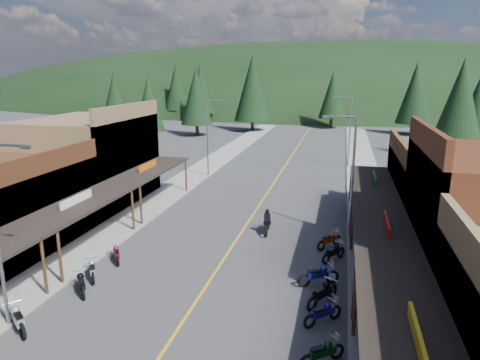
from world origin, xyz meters
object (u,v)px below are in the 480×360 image
Objects in this scene: shop_west_3 at (91,160)px; pine_2 at (253,87)px; pine_4 at (415,93)px; pine_10 at (196,96)px; pine_8 at (149,104)px; bike_east_7 at (323,292)px; pine_9 at (479,104)px; streetlight_3 at (349,129)px; pine_11 at (460,101)px; bike_west_7 at (92,268)px; bike_west_8 at (116,253)px; streetlight_1 at (209,134)px; pine_7 at (176,87)px; pine_0 at (115,93)px; bike_east_8 at (319,274)px; pine_3 at (332,94)px; bike_east_6 at (323,312)px; pedestrian_east_a at (378,319)px; pine_1 at (201,88)px; bike_east_5 at (322,351)px; bike_west_5 at (17,317)px; bike_west_6 at (81,282)px; shop_east_3 at (451,193)px; pedestrian_east_b at (358,211)px; streetlight_2 at (351,171)px; rider_on_bike at (268,223)px; bike_east_9 at (334,252)px; bike_east_10 at (329,239)px; shop_west_2 at (5,206)px.

pine_2 is (3.78, 46.70, 4.47)m from shop_west_3.
pine_4 reaches higher than pine_10.
bike_east_7 is (27.83, -41.06, -5.33)m from pine_8.
streetlight_3 is at bearing -138.66° from pine_9.
pine_11 reaches higher than pine_10.
bike_east_7 is at bearing -109.94° from pine_11.
bike_west_7 is 2.20m from bike_west_8.
pine_9 is 8.10m from pine_11.
pine_7 is at bearing 114.88° from streetlight_1.
streetlight_1 is 51.93m from pine_0.
pine_3 is at bearing 153.88° from bike_east_8.
pine_0 is at bearing 151.39° from pine_10.
bike_east_6 is at bearing -75.28° from pine_2.
bike_west_7 is 1.24× the size of pedestrian_east_a.
bike_west_8 is (0.17, 2.19, -0.04)m from bike_west_7.
bike_east_5 is at bearing -68.25° from pine_1.
bike_west_7 is at bearing 32.53° from bike_west_5.
bike_west_6 is at bearing -71.55° from pine_7.
streetlight_3 reaches higher than bike_west_5.
pine_11 is at bearing 76.83° from shop_east_3.
bike_west_5 is at bearing -78.41° from pine_10.
bike_east_6 is at bearing -88.39° from pine_3.
shop_west_3 is at bearing -62.66° from pine_0.
pedestrian_east_b is (3.71, -55.50, -5.43)m from pine_3.
streetlight_3 is 19.81m from pedestrian_east_b.
streetlight_2 is at bearing -6.28° from bike_west_5.
bike_east_8 is (29.54, -69.20, -6.61)m from pine_1.
shop_east_3 reaches higher than bike_west_8.
rider_on_bike is (-3.81, 6.71, 0.08)m from bike_east_8.
bike_west_5 is at bearing -63.81° from pine_0.
pine_2 is at bearing -40.60° from pine_1.
pine_1 is 75.27m from bike_west_6.
streetlight_2 is 11.37m from bike_east_6.
bike_west_8 is at bearing -151.31° from streetlight_2.
pine_8 is at bearing -135.00° from pine_3.
pine_1 is (-10.22, 58.70, 3.72)m from shop_west_3.
bike_east_9 is (12.28, 5.20, -0.00)m from bike_west_7.
shop_west_3 is 57.15m from pine_0.
bike_east_10 is (12.37, 12.00, -0.05)m from bike_west_5.
pine_0 is 76.50m from bike_east_8.
bike_east_9 is (30.20, -66.02, -6.67)m from pine_1.
rider_on_bike reaches higher than bike_east_7.
streetlight_1 is 4.14× the size of bike_east_5.
shop_west_2 is at bearing -66.48° from pine_0.
bike_east_9 is (-0.75, -4.02, -3.89)m from streetlight_2.
pine_9 is (34.00, -13.00, -1.61)m from pine_2.
bike_west_7 is 1.11× the size of pedestrian_east_b.
pedestrian_east_b is at bearing -2.13° from shop_west_3.
pine_9 is at bearing -28.97° from pine_7.
streetlight_1 is 16.04m from streetlight_3.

